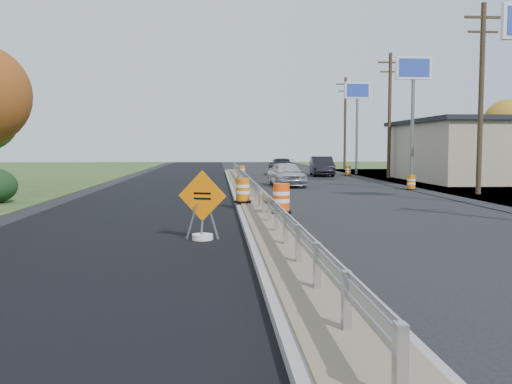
{
  "coord_description": "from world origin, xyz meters",
  "views": [
    {
      "loc": [
        -1.53,
        -18.57,
        2.4
      ],
      "look_at": [
        -0.42,
        -2.31,
        1.1
      ],
      "focal_mm": 40.0,
      "sensor_mm": 36.0,
      "label": 1
    }
  ],
  "objects": [
    {
      "name": "median",
      "position": [
        0.0,
        8.0,
        0.11
      ],
      "size": [
        1.6,
        55.0,
        0.23
      ],
      "color": "gray",
      "rests_on": "ground"
    },
    {
      "name": "barrel_median_far",
      "position": [
        0.15,
        20.65,
        0.65
      ],
      "size": [
        0.6,
        0.6,
        0.87
      ],
      "color": "black",
      "rests_on": "median"
    },
    {
      "name": "pylon_sign_north",
      "position": [
        10.5,
        30.0,
        6.48
      ],
      "size": [
        2.2,
        0.3,
        7.9
      ],
      "color": "slate",
      "rests_on": "ground"
    },
    {
      "name": "pylon_sign_mid",
      "position": [
        10.5,
        16.0,
        6.48
      ],
      "size": [
        2.2,
        0.3,
        7.9
      ],
      "color": "slate",
      "rests_on": "ground"
    },
    {
      "name": "utility_pole_north",
      "position": [
        11.5,
        39.0,
        4.93
      ],
      "size": [
        1.9,
        0.26,
        9.4
      ],
      "color": "#473523",
      "rests_on": "ground"
    },
    {
      "name": "guardrail",
      "position": [
        0.0,
        9.0,
        0.73
      ],
      "size": [
        0.1,
        46.15,
        0.72
      ],
      "color": "silver",
      "rests_on": "median"
    },
    {
      "name": "milled_overlay",
      "position": [
        -4.4,
        10.0,
        0.01
      ],
      "size": [
        7.2,
        120.0,
        0.01
      ],
      "primitive_type": "cube",
      "color": "black",
      "rests_on": "ground"
    },
    {
      "name": "utility_pole_smid",
      "position": [
        11.5,
        9.0,
        4.93
      ],
      "size": [
        1.9,
        0.26,
        9.4
      ],
      "color": "#473523",
      "rests_on": "ground"
    },
    {
      "name": "car_dark_mid",
      "position": [
        7.0,
        27.43,
        0.8
      ],
      "size": [
        2.09,
        4.96,
        1.59
      ],
      "primitive_type": "imported",
      "rotation": [
        0.0,
        0.0,
        -0.08
      ],
      "color": "black",
      "rests_on": "ground"
    },
    {
      "name": "car_dark_far",
      "position": [
        3.95,
        30.06,
        0.7
      ],
      "size": [
        2.15,
        4.89,
        1.4
      ],
      "primitive_type": "imported",
      "rotation": [
        0.0,
        0.0,
        3.1
      ],
      "color": "black",
      "rests_on": "ground"
    },
    {
      "name": "utility_pole_nmid",
      "position": [
        11.5,
        24.0,
        4.93
      ],
      "size": [
        1.9,
        0.26,
        9.4
      ],
      "color": "#473523",
      "rests_on": "ground"
    },
    {
      "name": "barrel_median_near",
      "position": [
        0.55,
        -0.24,
        0.7
      ],
      "size": [
        0.66,
        0.66,
        0.97
      ],
      "color": "black",
      "rests_on": "median"
    },
    {
      "name": "barrel_shoulder_near",
      "position": [
        9.2,
        12.23,
        0.4
      ],
      "size": [
        0.56,
        0.56,
        0.83
      ],
      "color": "black",
      "rests_on": "ground"
    },
    {
      "name": "ground",
      "position": [
        0.0,
        0.0,
        0.0
      ],
      "size": [
        140.0,
        140.0,
        0.0
      ],
      "primitive_type": "plane",
      "color": "black",
      "rests_on": "ground"
    },
    {
      "name": "barrel_median_mid",
      "position": [
        -0.55,
        3.34,
        0.69
      ],
      "size": [
        0.65,
        0.65,
        0.96
      ],
      "color": "black",
      "rests_on": "median"
    },
    {
      "name": "car_silver",
      "position": [
        2.66,
        15.61,
        0.74
      ],
      "size": [
        2.22,
        4.53,
        1.49
      ],
      "primitive_type": "imported",
      "rotation": [
        0.0,
        0.0,
        0.11
      ],
      "color": "silver",
      "rests_on": "ground"
    },
    {
      "name": "tree_far_yellow",
      "position": [
        26.0,
        34.0,
        4.54
      ],
      "size": [
        4.62,
        4.62,
        6.86
      ],
      "color": "#473523",
      "rests_on": "ground"
    },
    {
      "name": "barrel_shoulder_far",
      "position": [
        9.2,
        27.53,
        0.4
      ],
      "size": [
        0.56,
        0.56,
        0.83
      ],
      "color": "black",
      "rests_on": "ground"
    },
    {
      "name": "caution_sign",
      "position": [
        -1.91,
        -4.0,
        0.46
      ],
      "size": [
        1.23,
        0.54,
        1.79
      ],
      "rotation": [
        0.0,
        0.0,
        -0.35
      ],
      "color": "white",
      "rests_on": "ground"
    }
  ]
}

